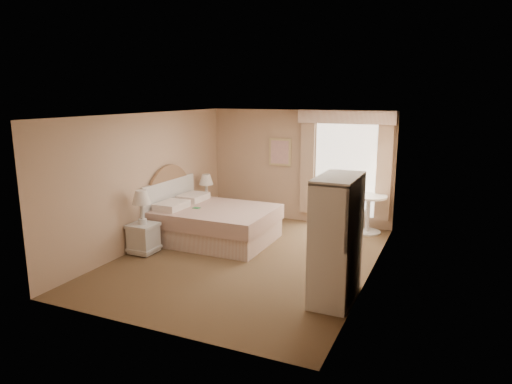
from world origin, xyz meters
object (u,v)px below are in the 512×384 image
at_px(nightstand_far, 207,204).
at_px(armoire, 337,249).
at_px(bed, 210,222).
at_px(nightstand_near, 143,230).
at_px(round_table, 368,208).
at_px(cafe_chair, 350,216).

bearing_deg(nightstand_far, armoire, -36.80).
relative_size(bed, nightstand_near, 1.95).
height_order(bed, round_table, bed).
xyz_separation_m(bed, round_table, (2.75, 1.76, 0.16)).
xyz_separation_m(bed, cafe_chair, (2.54, 1.00, 0.14)).
relative_size(nightstand_far, cafe_chair, 1.22).
bearing_deg(bed, nightstand_far, 122.99).
height_order(bed, armoire, armoire).
xyz_separation_m(nightstand_near, round_table, (3.47, 2.92, 0.10)).
distance_m(nightstand_near, armoire, 3.69).
relative_size(bed, armoire, 1.27).
height_order(cafe_chair, armoire, armoire).
bearing_deg(armoire, cafe_chair, 98.48).
bearing_deg(nightstand_near, nightstand_far, 90.00).
height_order(bed, cafe_chair, bed).
bearing_deg(bed, armoire, -28.89).
height_order(round_table, armoire, armoire).
bearing_deg(nightstand_near, armoire, -6.99).
bearing_deg(armoire, nightstand_near, 173.01).
bearing_deg(round_table, nightstand_far, -169.58).
bearing_deg(cafe_chair, bed, -135.52).
relative_size(bed, round_table, 2.80).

